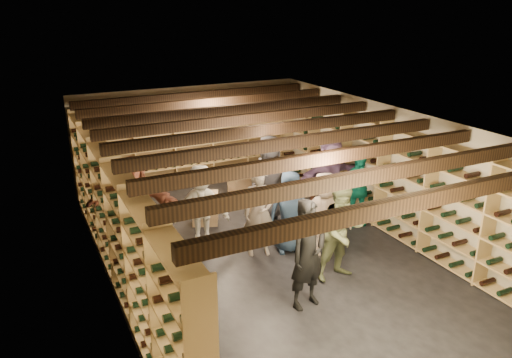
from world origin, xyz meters
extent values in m
plane|color=black|center=(0.00, 0.00, 0.00)|extent=(8.00, 8.00, 0.00)
cube|color=#BCAF92|center=(0.00, 4.00, 1.20)|extent=(5.50, 0.02, 2.40)
cube|color=#BCAF92|center=(0.00, -4.00, 1.20)|extent=(5.50, 0.02, 2.40)
cube|color=#BCAF92|center=(-2.75, 0.00, 1.20)|extent=(0.02, 8.00, 2.40)
cube|color=#BCAF92|center=(2.75, 0.00, 1.20)|extent=(0.02, 8.00, 2.40)
cube|color=beige|center=(0.00, 0.00, 2.40)|extent=(5.50, 8.00, 0.01)
cube|color=black|center=(0.00, -3.50, 2.26)|extent=(5.40, 0.12, 0.18)
cube|color=black|center=(0.00, -2.62, 2.26)|extent=(5.40, 0.12, 0.18)
cube|color=black|center=(0.00, -1.75, 2.26)|extent=(5.40, 0.12, 0.18)
cube|color=black|center=(0.00, -0.88, 2.26)|extent=(5.40, 0.12, 0.18)
cube|color=black|center=(0.00, 0.00, 2.26)|extent=(5.40, 0.12, 0.18)
cube|color=black|center=(0.00, 0.88, 2.26)|extent=(5.40, 0.12, 0.18)
cube|color=black|center=(0.00, 1.75, 2.26)|extent=(5.40, 0.12, 0.18)
cube|color=black|center=(0.00, 2.62, 2.26)|extent=(5.40, 0.12, 0.18)
cube|color=black|center=(0.00, 3.50, 2.26)|extent=(5.40, 0.12, 0.18)
cube|color=tan|center=(-2.57, 0.00, 1.07)|extent=(0.32, 7.50, 2.15)
cube|color=tan|center=(2.57, 0.00, 1.07)|extent=(0.32, 7.50, 2.15)
cube|color=tan|center=(0.00, 3.83, 1.07)|extent=(4.70, 0.30, 2.15)
cube|color=#A58757|center=(0.63, 2.48, 0.09)|extent=(0.53, 0.38, 0.17)
cube|color=#A58757|center=(0.63, 2.48, 0.26)|extent=(0.53, 0.38, 0.17)
cube|color=#A58757|center=(0.63, 2.48, 0.43)|extent=(0.53, 0.38, 0.17)
cube|color=#A58757|center=(0.63, 2.48, 0.59)|extent=(0.53, 0.38, 0.17)
cube|color=#A58757|center=(-0.56, 1.57, 0.09)|extent=(0.59, 0.50, 0.17)
cube|color=#A58757|center=(-0.56, 1.57, 0.26)|extent=(0.59, 0.50, 0.17)
cube|color=#A58757|center=(-0.56, 1.57, 0.43)|extent=(0.59, 0.50, 0.17)
cube|color=#A58757|center=(-0.56, 1.57, 0.59)|extent=(0.59, 0.50, 0.17)
cube|color=#A58757|center=(0.73, 1.69, 0.09)|extent=(0.59, 0.49, 0.17)
imported|color=black|center=(-2.18, -0.63, 0.76)|extent=(0.75, 0.49, 1.52)
imported|color=black|center=(-0.23, -1.78, 0.84)|extent=(0.68, 0.51, 1.68)
imported|color=#59613D|center=(0.68, -1.34, 0.82)|extent=(0.81, 0.64, 1.63)
imported|color=beige|center=(0.86, -0.55, 0.76)|extent=(1.13, 0.89, 1.53)
imported|color=#0E6E5A|center=(2.18, 0.23, 0.75)|extent=(0.94, 0.56, 1.49)
imported|color=brown|center=(-2.05, 1.14, 0.88)|extent=(1.70, 1.13, 1.75)
imported|color=#1E2E44|center=(0.40, -0.16, 0.75)|extent=(0.86, 0.72, 1.51)
imported|color=gray|center=(-0.14, -0.04, 0.80)|extent=(0.66, 0.52, 1.60)
imported|color=#4A2619|center=(2.12, 1.23, 0.85)|extent=(0.94, 0.80, 1.70)
imported|color=#9F9D90|center=(-0.95, 0.71, 0.78)|extent=(1.14, 0.88, 1.55)
imported|color=slate|center=(1.87, 0.74, 0.87)|extent=(1.62, 0.56, 1.73)
imported|color=#3A383E|center=(0.76, 1.30, 0.88)|extent=(0.94, 0.69, 1.76)
camera|label=1|loc=(-3.73, -7.18, 4.30)|focal=35.00mm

